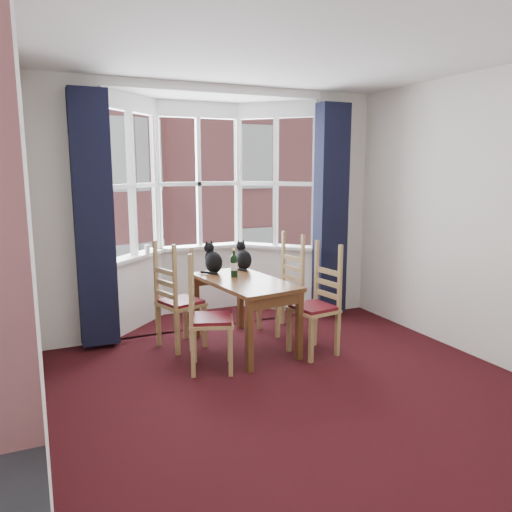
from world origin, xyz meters
TOP-DOWN VIEW (x-y plane):
  - floor at (0.00, 0.00)m, footprint 4.50×4.50m
  - ceiling at (0.00, 0.00)m, footprint 4.50×4.50m
  - wall_left at (-2.00, 0.00)m, footprint 0.00×4.50m
  - wall_right at (2.00, 0.00)m, footprint 0.00×4.50m
  - wall_back_pier_left at (-1.65, 2.25)m, footprint 0.70×0.12m
  - wall_back_pier_right at (1.65, 2.25)m, footprint 0.70×0.12m
  - bay_window at (0.00, 2.75)m, footprint 2.76×0.94m
  - curtain_left at (-1.42, 2.07)m, footprint 0.38×0.22m
  - curtain_right at (1.42, 2.07)m, footprint 0.38×0.22m
  - dining_table at (-0.03, 1.42)m, footprint 0.83×1.33m
  - chair_left_near at (-0.62, 1.05)m, footprint 0.52×0.53m
  - chair_left_far at (-0.72, 1.70)m, footprint 0.51×0.52m
  - chair_right_near at (0.63, 0.99)m, footprint 0.46×0.48m
  - chair_right_far at (0.66, 1.79)m, footprint 0.47×0.49m
  - cat_left at (-0.20, 1.91)m, footprint 0.25×0.30m
  - cat_right at (0.18, 1.95)m, footprint 0.18×0.25m
  - wine_bottle at (-0.07, 1.61)m, footprint 0.08×0.08m
  - candle_tall at (-0.78, 2.60)m, footprint 0.06×0.06m
  - street at (0.00, 32.25)m, footprint 80.00×80.00m
  - tenement_building at (0.00, 14.01)m, footprint 18.40×7.80m

SIDE VIEW (x-z plane):
  - street at x=0.00m, z-range -6.00..-6.00m
  - floor at x=0.00m, z-range 0.00..0.00m
  - chair_left_near at x=-0.62m, z-range 0.01..0.93m
  - chair_left_far at x=-0.72m, z-range 0.01..0.93m
  - chair_right_near at x=0.63m, z-range 0.01..0.93m
  - chair_right_far at x=0.66m, z-range 0.01..0.93m
  - dining_table at x=-0.03m, z-range 0.26..1.00m
  - cat_right at x=0.18m, z-range 0.69..1.03m
  - wine_bottle at x=-0.07m, z-range 0.72..1.01m
  - cat_left at x=-0.20m, z-range 0.69..1.05m
  - candle_tall at x=-0.78m, z-range 0.87..0.98m
  - curtain_left at x=-1.42m, z-range 0.05..2.65m
  - curtain_right at x=1.42m, z-range 0.05..2.65m
  - wall_left at x=-2.00m, z-range -0.85..3.65m
  - wall_right at x=2.00m, z-range -0.85..3.65m
  - wall_back_pier_left at x=-1.65m, z-range 0.00..2.80m
  - wall_back_pier_right at x=1.65m, z-range 0.00..2.80m
  - bay_window at x=0.00m, z-range 0.00..2.80m
  - tenement_building at x=0.00m, z-range -6.00..9.20m
  - ceiling at x=0.00m, z-range 2.80..2.80m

